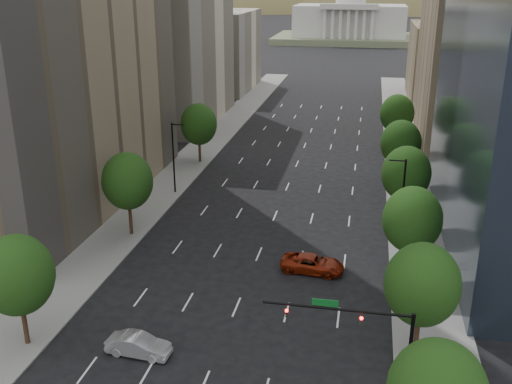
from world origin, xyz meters
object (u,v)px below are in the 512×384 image
Objects in this scene: capitol at (350,20)px; car_silver at (139,345)px; traffic_signal at (369,336)px; car_red_far at (313,264)px.

car_silver is at bearing -91.44° from capitol.
car_silver is (-5.45, -217.33, -7.80)m from capitol.
car_red_far is (-5.03, 17.38, -4.37)m from traffic_signal.
car_red_far is at bearing -88.44° from capitol.
car_silver is at bearing 148.68° from car_red_far.
traffic_signal is 16.75m from car_silver.
car_silver is 0.81× the size of car_red_far.
car_red_far is at bearing 106.14° from traffic_signal.
traffic_signal is at bearing -94.21° from car_silver.
traffic_signal is 18.61m from car_red_far.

